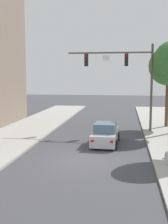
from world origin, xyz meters
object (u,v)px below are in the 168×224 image
car_lead_silver (105,135)px  street_tree_third (168,66)px  traffic_signal_mast (127,71)px  fire_hydrant (167,158)px

car_lead_silver → street_tree_third: 10.62m
traffic_signal_mast → car_lead_silver: bearing=-107.3°
traffic_signal_mast → fire_hydrant: (2.20, -9.60, -4.87)m
fire_hydrant → street_tree_third: size_ratio=0.10×
street_tree_third → car_lead_silver: bearing=-124.9°
fire_hydrant → street_tree_third: street_tree_third is taller
fire_hydrant → car_lead_silver: bearing=127.3°
fire_hydrant → street_tree_third: bearing=82.6°
traffic_signal_mast → fire_hydrant: traffic_signal_mast is taller
traffic_signal_mast → car_lead_silver: size_ratio=1.74×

